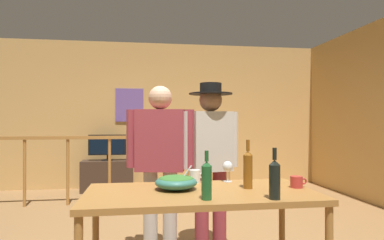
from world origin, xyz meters
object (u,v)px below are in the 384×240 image
object	(u,v)px
mug_white	(195,176)
mug_red	(297,182)
person_standing_left	(160,155)
wine_glass	(228,167)
stair_railing	(145,158)
serving_table	(200,200)
tv_console	(108,176)
framed_picture	(130,105)
flat_screen_tv	(107,145)
wine_bottle_green	(207,180)
wine_bottle_amber	(248,169)
person_standing_right	(211,153)
wine_bottle_dark	(275,178)
salad_bowl	(176,182)

from	to	relation	value
mug_white	mug_red	bearing A→B (deg)	-23.29
person_standing_left	wine_glass	bearing A→B (deg)	148.81
stair_railing	mug_white	distance (m)	2.65
serving_table	wine_glass	bearing A→B (deg)	49.03
tv_console	framed_picture	bearing A→B (deg)	37.60
mug_white	flat_screen_tv	bearing A→B (deg)	105.99
flat_screen_tv	mug_red	distance (m)	4.23
mug_white	person_standing_left	world-z (taller)	person_standing_left
wine_glass	wine_bottle_green	size ratio (longest dim) A/B	0.55
tv_console	wine_bottle_amber	size ratio (longest dim) A/B	2.55
framed_picture	person_standing_right	size ratio (longest dim) A/B	0.39
stair_railing	wine_bottle_amber	world-z (taller)	wine_bottle_amber
wine_glass	wine_bottle_dark	world-z (taller)	wine_bottle_dark
tv_console	wine_glass	bearing A→B (deg)	-70.25
flat_screen_tv	person_standing_right	world-z (taller)	person_standing_right
salad_bowl	wine_bottle_green	size ratio (longest dim) A/B	0.99
mug_red	tv_console	bearing A→B (deg)	113.92
wine_bottle_amber	mug_white	world-z (taller)	wine_bottle_amber
framed_picture	wine_bottle_dark	distance (m)	4.68
tv_console	wine_glass	xyz separation A→B (m)	(1.29, -3.58, 0.60)
tv_console	wine_bottle_amber	bearing A→B (deg)	-70.59
framed_picture	stair_railing	size ratio (longest dim) A/B	0.17
serving_table	wine_bottle_green	bearing A→B (deg)	-91.55
flat_screen_tv	person_standing_right	bearing A→B (deg)	-68.02
wine_glass	person_standing_left	distance (m)	0.70
flat_screen_tv	serving_table	bearing A→B (deg)	-75.42
wine_bottle_green	salad_bowl	bearing A→B (deg)	114.44
wine_bottle_green	person_standing_right	xyz separation A→B (m)	(0.24, 1.06, 0.07)
salad_bowl	wine_bottle_green	distance (m)	0.38
tv_console	serving_table	bearing A→B (deg)	-75.53
framed_picture	serving_table	xyz separation A→B (m)	(0.63, -4.19, -0.86)
flat_screen_tv	serving_table	world-z (taller)	flat_screen_tv
mug_white	stair_railing	bearing A→B (deg)	97.98
salad_bowl	tv_console	bearing A→B (deg)	102.43
person_standing_left	flat_screen_tv	bearing A→B (deg)	-64.77
mug_white	mug_red	world-z (taller)	mug_white
mug_red	wine_bottle_dark	bearing A→B (deg)	-132.61
framed_picture	person_standing_left	bearing A→B (deg)	-83.39
mug_red	person_standing_left	distance (m)	1.24
tv_console	salad_bowl	xyz separation A→B (m)	(0.84, -3.83, 0.54)
salad_bowl	stair_railing	bearing A→B (deg)	93.86
tv_console	person_standing_left	xyz separation A→B (m)	(0.77, -3.11, 0.66)
mug_red	salad_bowl	bearing A→B (deg)	175.98
wine_bottle_green	wine_bottle_amber	size ratio (longest dim) A/B	0.86
flat_screen_tv	person_standing_left	distance (m)	3.18
wine_glass	mug_white	distance (m)	0.28
wine_bottle_green	wine_bottle_dark	xyz separation A→B (m)	(0.42, -0.05, 0.00)
serving_table	mug_white	distance (m)	0.34
tv_console	wine_bottle_dark	distance (m)	4.50
framed_picture	mug_red	world-z (taller)	framed_picture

